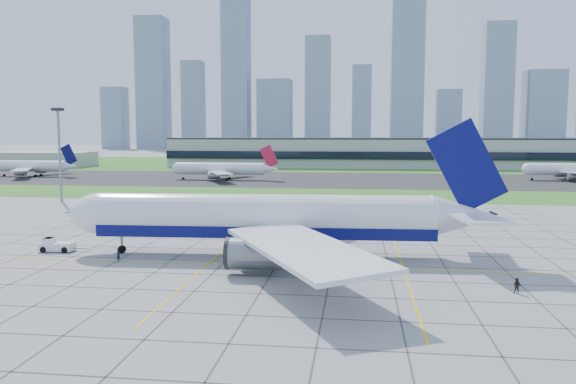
% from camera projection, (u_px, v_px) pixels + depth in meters
% --- Properties ---
extents(ground, '(1400.00, 1400.00, 0.00)m').
position_uv_depth(ground, '(278.00, 263.00, 82.52)').
color(ground, gray).
rests_on(ground, ground).
extents(grass_median, '(700.00, 35.00, 0.04)m').
position_uv_depth(grass_median, '(320.00, 195.00, 171.29)').
color(grass_median, '#326F1F').
rests_on(grass_median, ground).
extents(asphalt_taxiway, '(700.00, 75.00, 0.04)m').
position_uv_depth(asphalt_taxiway, '(329.00, 179.00, 225.54)').
color(asphalt_taxiway, '#383838').
rests_on(asphalt_taxiway, ground).
extents(grass_far, '(700.00, 145.00, 0.04)m').
position_uv_depth(grass_far, '(339.00, 164.00, 334.05)').
color(grass_far, '#326F1F').
rests_on(grass_far, ground).
extents(apron_markings, '(120.00, 130.00, 0.03)m').
position_uv_depth(apron_markings, '(290.00, 247.00, 93.40)').
color(apron_markings, '#474744').
rests_on(apron_markings, ground).
extents(terminal, '(260.00, 43.00, 15.80)m').
position_uv_depth(terminal, '(412.00, 152.00, 303.45)').
color(terminal, '#B7B7B2').
rests_on(terminal, ground).
extents(service_block, '(50.00, 25.00, 8.00)m').
position_uv_depth(service_block, '(45.00, 159.00, 309.09)').
color(service_block, '#B7B7B2').
rests_on(service_block, ground).
extents(light_mast, '(2.50, 2.50, 25.60)m').
position_uv_depth(light_mast, '(59.00, 143.00, 153.58)').
color(light_mast, gray).
rests_on(light_mast, ground).
extents(city_skyline, '(523.00, 32.40, 160.00)m').
position_uv_depth(city_skyline, '(340.00, 93.00, 590.19)').
color(city_skyline, '#8395AB').
rests_on(city_skyline, ground).
extents(airliner, '(67.48, 68.30, 21.23)m').
position_uv_depth(airliner, '(268.00, 219.00, 86.52)').
color(airliner, white).
rests_on(airliner, ground).
extents(pushback_tug, '(7.84, 2.93, 2.17)m').
position_uv_depth(pushback_tug, '(56.00, 245.00, 90.30)').
color(pushback_tug, white).
rests_on(pushback_tug, ground).
extents(crew_near, '(0.55, 0.76, 1.93)m').
position_uv_depth(crew_near, '(118.00, 255.00, 83.18)').
color(crew_near, black).
rests_on(crew_near, ground).
extents(crew_far, '(1.18, 1.11, 1.93)m').
position_uv_depth(crew_far, '(517.00, 286.00, 66.52)').
color(crew_far, black).
rests_on(crew_far, ground).
extents(distant_jet_0, '(35.31, 42.66, 14.08)m').
position_uv_depth(distant_jet_0, '(34.00, 166.00, 239.64)').
color(distant_jet_0, white).
rests_on(distant_jet_0, ground).
extents(distant_jet_1, '(40.67, 42.66, 14.08)m').
position_uv_depth(distant_jet_1, '(222.00, 169.00, 223.06)').
color(distant_jet_1, white).
rests_on(distant_jet_1, ground).
extents(distant_jet_2, '(36.41, 42.66, 14.08)m').
position_uv_depth(distant_jet_2, '(571.00, 169.00, 219.32)').
color(distant_jet_2, white).
rests_on(distant_jet_2, ground).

